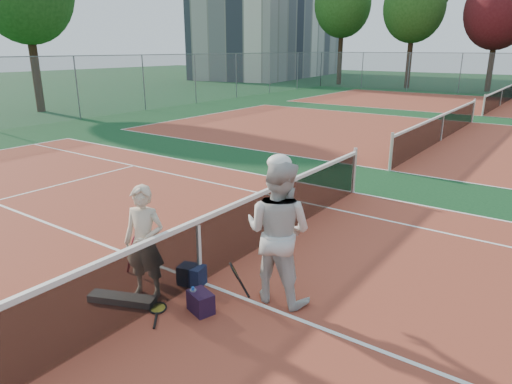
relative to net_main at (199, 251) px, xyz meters
The scene contains 21 objects.
ground 0.51m from the net_main, ahead, with size 130.00×130.00×0.00m, color #0F391B.
court_main 0.51m from the net_main, ahead, with size 23.77×10.97×0.01m, color brown.
court_far_a 13.51m from the net_main, 90.00° to the left, with size 23.77×10.97×0.01m, color brown.
court_far_b 27.00m from the net_main, 90.00° to the left, with size 23.77×10.97×0.01m, color brown.
net_main is the anchor object (origin of this frame).
net_far_a 13.50m from the net_main, 90.00° to the left, with size 0.10×10.98×1.02m, color black, non-canonical shape.
net_far_b 27.00m from the net_main, 90.00° to the left, with size 0.10×10.98×1.02m, color black, non-canonical shape.
fence_left 17.39m from the net_main, 157.13° to the left, with size 54.50×0.06×3.00m, color slate, non-canonical shape.
apartment_block 52.62m from the net_main, 122.47° to the left, with size 10.00×22.00×15.00m, color beige.
player_a 0.84m from the net_main, 116.54° to the right, with size 0.59×0.39×1.62m, color beige.
player_b 1.31m from the net_main, 14.27° to the left, with size 0.97×0.76×2.00m, color silver.
racket_red 1.14m from the net_main, 161.34° to the right, with size 0.17×0.27×0.59m, color maroon, non-canonical shape.
racket_black_held 0.76m from the net_main, ahead, with size 0.29×0.27×0.55m, color black, non-canonical shape.
racket_spare 1.02m from the net_main, 87.52° to the right, with size 0.60×0.27×0.03m, color black, non-canonical shape.
sports_bag_navy 0.38m from the net_main, 116.17° to the right, with size 0.38×0.26×0.30m, color black.
sports_bag_purple 0.89m from the net_main, 47.04° to the right, with size 0.35×0.24×0.29m, color black.
net_cover_canvas 1.25m from the net_main, 115.19° to the right, with size 0.94×0.22×0.10m, color slate.
water_bottle 0.84m from the net_main, 54.26° to the right, with size 0.09×0.09×0.30m, color #C9E5FF.
tree_back_0 40.74m from the net_main, 112.87° to the left, with size 5.20×5.20×10.20m.
tree_back_1 38.20m from the net_main, 103.62° to the left, with size 5.09×5.09×9.59m.
tree_back_maroon 37.57m from the net_main, 93.80° to the left, with size 5.07×5.07×9.00m.
Camera 1 is at (4.24, -4.49, 3.36)m, focal length 32.00 mm.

